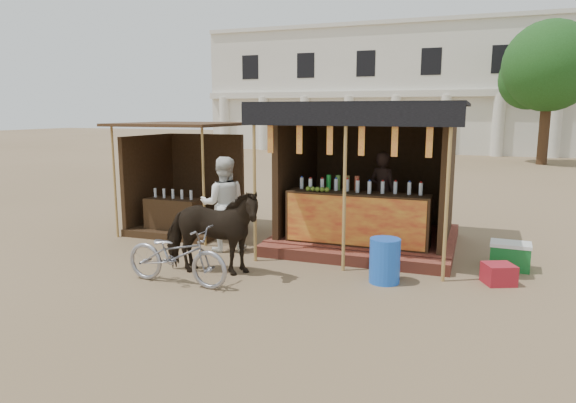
# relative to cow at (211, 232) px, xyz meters

# --- Properties ---
(ground) EXTENTS (120.00, 120.00, 0.00)m
(ground) POSITION_rel_cow_xyz_m (0.95, -0.60, -0.71)
(ground) COLOR #846B4C
(ground) RESTS_ON ground
(main_stall) EXTENTS (3.60, 3.61, 2.78)m
(main_stall) POSITION_rel_cow_xyz_m (1.96, 2.75, 0.31)
(main_stall) COLOR #974331
(main_stall) RESTS_ON ground
(secondary_stall) EXTENTS (2.40, 2.40, 2.38)m
(secondary_stall) POSITION_rel_cow_xyz_m (-2.22, 2.63, 0.14)
(secondary_stall) COLOR #382314
(secondary_stall) RESTS_ON ground
(cow) EXTENTS (1.79, 1.04, 1.42)m
(cow) POSITION_rel_cow_xyz_m (0.00, 0.00, 0.00)
(cow) COLOR black
(cow) RESTS_ON ground
(motorbike) EXTENTS (1.77, 0.67, 0.92)m
(motorbike) POSITION_rel_cow_xyz_m (-0.28, -0.60, -0.25)
(motorbike) COLOR #92929A
(motorbike) RESTS_ON ground
(bystander) EXTENTS (1.07, 0.98, 1.79)m
(bystander) POSITION_rel_cow_xyz_m (-0.50, 1.40, 0.19)
(bystander) COLOR white
(bystander) RESTS_ON ground
(blue_barrel) EXTENTS (0.62, 0.62, 0.70)m
(blue_barrel) POSITION_rel_cow_xyz_m (2.70, 0.58, -0.36)
(blue_barrel) COLOR blue
(blue_barrel) RESTS_ON ground
(red_crate) EXTENTS (0.56, 0.54, 0.32)m
(red_crate) POSITION_rel_cow_xyz_m (4.36, 1.11, -0.55)
(red_crate) COLOR maroon
(red_crate) RESTS_ON ground
(cooler) EXTENTS (0.66, 0.47, 0.46)m
(cooler) POSITION_rel_cow_xyz_m (4.55, 2.00, -0.48)
(cooler) COLOR #186C2A
(cooler) RESTS_ON ground
(background_building) EXTENTS (26.00, 7.45, 8.18)m
(background_building) POSITION_rel_cow_xyz_m (-1.05, 29.34, 3.27)
(background_building) COLOR silver
(background_building) RESTS_ON ground
(tree) EXTENTS (4.50, 4.40, 7.00)m
(tree) POSITION_rel_cow_xyz_m (6.76, 21.54, 3.92)
(tree) COLOR #382314
(tree) RESTS_ON ground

